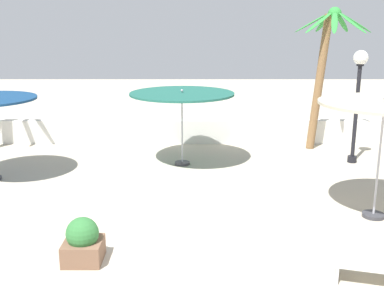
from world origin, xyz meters
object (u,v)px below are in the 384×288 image
(patio_umbrella_2, at_px, (383,109))
(lamp_post_1, at_px, (357,87))
(patio_umbrella_0, at_px, (181,96))
(planter, at_px, (82,242))
(palm_tree_1, at_px, (324,60))

(patio_umbrella_2, relative_size, lamp_post_1, 0.80)
(patio_umbrella_0, bearing_deg, lamp_post_1, 2.63)
(lamp_post_1, relative_size, planter, 4.07)
(patio_umbrella_2, distance_m, lamp_post_1, 4.41)
(patio_umbrella_2, height_order, palm_tree_1, palm_tree_1)
(patio_umbrella_2, height_order, lamp_post_1, lamp_post_1)
(palm_tree_1, height_order, lamp_post_1, palm_tree_1)
(patio_umbrella_0, height_order, lamp_post_1, lamp_post_1)
(planter, bearing_deg, patio_umbrella_0, 74.48)
(palm_tree_1, bearing_deg, patio_umbrella_2, -92.93)
(patio_umbrella_0, xyz_separation_m, planter, (-1.70, -6.11, -1.75))
(patio_umbrella_0, bearing_deg, patio_umbrella_2, -42.77)
(patio_umbrella_0, height_order, palm_tree_1, palm_tree_1)
(patio_umbrella_2, relative_size, planter, 3.27)
(palm_tree_1, bearing_deg, planter, -128.48)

